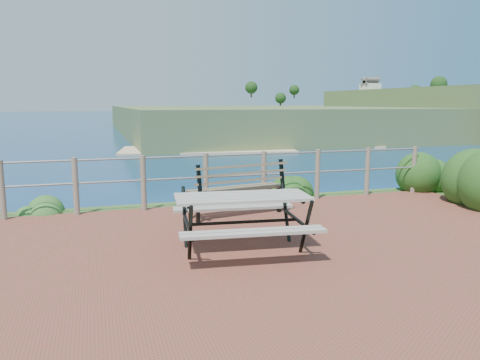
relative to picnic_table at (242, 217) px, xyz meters
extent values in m
cube|color=brown|center=(0.15, -0.63, -0.47)|extent=(10.00, 7.00, 0.12)
plane|color=navy|center=(0.15, 199.37, -0.47)|extent=(1200.00, 1200.00, 0.00)
cylinder|color=#6B5B4C|center=(-3.30, 2.72, 0.05)|extent=(0.10, 0.10, 1.00)
cylinder|color=#6B5B4C|center=(-2.15, 2.72, 0.05)|extent=(0.10, 0.10, 1.00)
cylinder|color=#6B5B4C|center=(-1.00, 2.72, 0.05)|extent=(0.10, 0.10, 1.00)
cylinder|color=#6B5B4C|center=(0.15, 2.72, 0.05)|extent=(0.10, 0.10, 1.00)
cylinder|color=#6B5B4C|center=(1.30, 2.72, 0.05)|extent=(0.10, 0.10, 1.00)
cylinder|color=#6B5B4C|center=(2.45, 2.72, 0.05)|extent=(0.10, 0.10, 1.00)
cylinder|color=#6B5B4C|center=(3.60, 2.72, 0.05)|extent=(0.10, 0.10, 1.00)
cylinder|color=#6B5B4C|center=(4.75, 2.72, 0.05)|extent=(0.10, 0.10, 1.00)
cylinder|color=slate|center=(0.15, 2.72, 0.50)|extent=(9.40, 0.04, 0.04)
cylinder|color=slate|center=(0.15, 2.72, 0.10)|extent=(9.40, 0.04, 0.04)
cube|color=#3A572B|center=(140.15, 209.37, -6.47)|extent=(260.00, 180.00, 12.00)
cube|color=gray|center=(0.00, 0.00, 0.26)|extent=(1.80, 0.90, 0.04)
cube|color=gray|center=(0.00, 0.00, -0.03)|extent=(1.75, 0.44, 0.04)
cube|color=gray|center=(0.00, 0.00, -0.03)|extent=(1.75, 0.44, 0.04)
cylinder|color=black|center=(0.00, 0.00, -0.07)|extent=(1.49, 0.21, 0.04)
cube|color=brown|center=(0.48, 1.87, 0.02)|extent=(1.75, 0.74, 0.04)
cube|color=brown|center=(0.48, 1.87, 0.31)|extent=(1.69, 0.45, 0.39)
cube|color=black|center=(0.48, 1.87, -0.22)|extent=(0.06, 0.07, 0.47)
cube|color=black|center=(0.48, 1.87, -0.22)|extent=(0.06, 0.07, 0.47)
cube|color=black|center=(0.48, 1.87, -0.22)|extent=(0.06, 0.07, 0.47)
cube|color=black|center=(0.48, 1.87, -0.22)|extent=(0.06, 0.07, 0.47)
ellipsoid|color=#143B12|center=(5.35, 2.97, -0.47)|extent=(1.01, 1.01, 1.45)
ellipsoid|color=#235A21|center=(-2.83, 3.22, -0.47)|extent=(0.69, 0.69, 0.40)
ellipsoid|color=#143B12|center=(2.05, 3.28, -0.47)|extent=(0.85, 0.85, 0.63)
camera|label=1|loc=(-1.81, -5.68, 1.48)|focal=35.00mm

